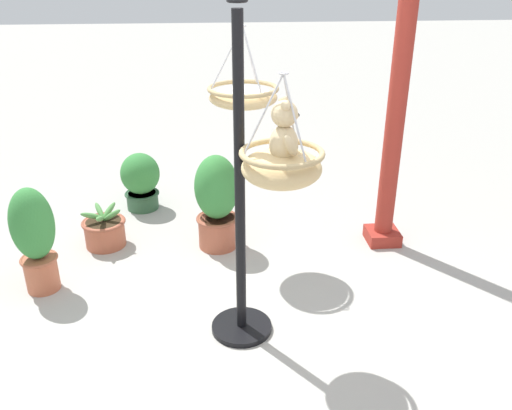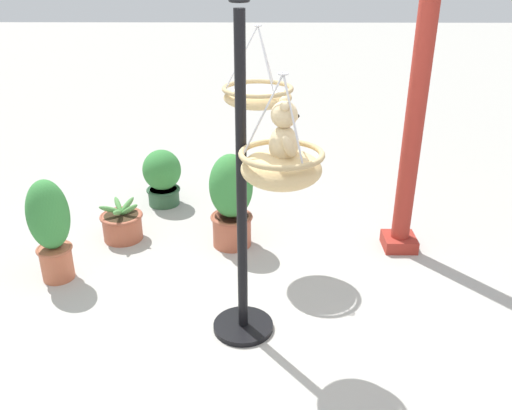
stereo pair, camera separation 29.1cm
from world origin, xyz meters
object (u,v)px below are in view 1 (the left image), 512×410
Objects in this scene: hanging_basket_with_teddy at (282,166)px; potted_plant_flowering_red at (217,201)px; greenhouse_pillar_left at (397,107)px; potted_plant_fern_front at (141,180)px; potted_plant_bushy_green at (105,230)px; teddy_bear at (286,137)px; hanging_basket_left_high at (243,95)px; display_pole_central at (241,247)px; potted_plant_tall_leafy at (34,237)px.

potted_plant_flowering_red is (-1.42, -0.40, -0.87)m from hanging_basket_with_teddy.
greenhouse_pillar_left is at bearing 88.21° from potted_plant_flowering_red.
potted_plant_bushy_green is at bearing -18.05° from potted_plant_fern_front.
hanging_basket_with_teddy is 2.81m from potted_plant_fern_front.
hanging_basket_with_teddy is at bearing -90.00° from teddy_bear.
potted_plant_flowering_red is at bearing 41.24° from potted_plant_fern_front.
potted_plant_fern_front is (-0.96, -2.37, -0.99)m from greenhouse_pillar_left.
hanging_basket_with_teddy is 1.29m from hanging_basket_left_high.
potted_plant_bushy_green is (-1.52, -1.46, -1.18)m from hanging_basket_with_teddy.
potted_plant_bushy_green is (-1.52, -1.48, -1.36)m from teddy_bear.
teddy_bear is (-0.00, 0.02, 0.18)m from hanging_basket_with_teddy.
greenhouse_pillar_left is 3.01× the size of potted_plant_flowering_red.
display_pole_central is 3.30× the size of hanging_basket_with_teddy.
teddy_bear is at bearing 61.05° from display_pole_central.
hanging_basket_left_high is 0.72× the size of potted_plant_tall_leafy.
display_pole_central is 3.67× the size of potted_plant_fern_front.
hanging_basket_left_high is at bearing -85.85° from greenhouse_pillar_left.
potted_plant_bushy_green is at bearing -136.30° from hanging_basket_with_teddy.
potted_plant_bushy_green is at bearing -95.56° from potted_plant_flowering_red.
teddy_bear is 0.45× the size of potted_plant_flowering_red.
teddy_bear is at bearing -40.09° from greenhouse_pillar_left.
potted_plant_flowering_red is (-1.42, -0.42, -1.06)m from teddy_bear.
potted_plant_flowering_red is 1.11m from potted_plant_bushy_green.
greenhouse_pillar_left reaches higher than potted_plant_fern_front.
teddy_bear is 1.29m from hanging_basket_left_high.
greenhouse_pillar_left is at bearing 67.95° from potted_plant_fern_front.
hanging_basket_with_teddy is at bearing -40.60° from greenhouse_pillar_left.
potted_plant_flowering_red is at bearing 84.44° from potted_plant_bushy_green.
greenhouse_pillar_left is at bearing 139.40° from hanging_basket_with_teddy.
hanging_basket_left_high reaches higher than potted_plant_fern_front.
potted_plant_tall_leafy is (-0.82, -1.87, -1.03)m from teddy_bear.
hanging_basket_left_high is 0.24× the size of greenhouse_pillar_left.
hanging_basket_left_high reaches higher than potted_plant_flowering_red.
potted_plant_fern_front is at bearing -152.48° from teddy_bear.
display_pole_central reaches higher than potted_plant_tall_leafy.
teddy_bear is 2.52m from potted_plant_bushy_green.
potted_plant_fern_front is 1.65m from potted_plant_tall_leafy.
potted_plant_tall_leafy is 2.22× the size of potted_plant_bushy_green.
potted_plant_tall_leafy reaches higher than potted_plant_fern_front.
hanging_basket_with_teddy is 1.11× the size of potted_plant_fern_front.
teddy_bear is at bearing 27.52° from potted_plant_fern_front.
teddy_bear is 0.63× the size of hanging_basket_left_high.
greenhouse_pillar_left is (-1.37, 1.16, -0.21)m from teddy_bear.
hanging_basket_with_teddy is at bearing 43.70° from potted_plant_bushy_green.
potted_plant_fern_front reaches higher than potted_plant_bushy_green.
hanging_basket_left_high is (-1.13, 0.10, 0.77)m from display_pole_central.
potted_plant_fern_front is at bearing -152.89° from hanging_basket_with_teddy.
greenhouse_pillar_left is (-0.10, 1.33, -0.15)m from hanging_basket_left_high.
potted_plant_bushy_green is at bearing -93.31° from greenhouse_pillar_left.
potted_plant_fern_front is (-1.06, -1.04, -1.14)m from hanging_basket_left_high.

